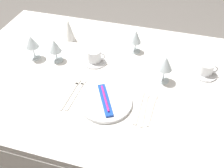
{
  "coord_description": "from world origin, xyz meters",
  "views": [
    {
      "loc": [
        0.24,
        -1.0,
        1.65
      ],
      "look_at": [
        -0.02,
        -0.08,
        0.76
      ],
      "focal_mm": 40.74,
      "sensor_mm": 36.0,
      "label": 1
    }
  ],
  "objects": [
    {
      "name": "fork_outer",
      "position": [
        -0.18,
        -0.18,
        0.74
      ],
      "size": [
        0.03,
        0.23,
        0.0
      ],
      "color": "beige",
      "rests_on": "dining_table"
    },
    {
      "name": "napkin_folded",
      "position": [
        -0.4,
        0.27,
        0.81
      ],
      "size": [
        0.07,
        0.07,
        0.15
      ],
      "primitive_type": "cone",
      "color": "white",
      "rests_on": "dining_table"
    },
    {
      "name": "spoon_dessert",
      "position": [
        0.21,
        -0.15,
        0.74
      ],
      "size": [
        0.03,
        0.22,
        0.01
      ],
      "color": "beige",
      "rests_on": "dining_table"
    },
    {
      "name": "saucer_right",
      "position": [
        -0.17,
        0.09,
        0.74
      ],
      "size": [
        0.14,
        0.14,
        0.01
      ],
      "primitive_type": "cylinder",
      "color": "white",
      "rests_on": "dining_table"
    },
    {
      "name": "saucer_left",
      "position": [
        0.44,
        0.15,
        0.74
      ],
      "size": [
        0.14,
        0.14,
        0.01
      ],
      "primitive_type": "cylinder",
      "color": "white",
      "rests_on": "dining_table"
    },
    {
      "name": "coffee_cup_left",
      "position": [
        0.44,
        0.15,
        0.78
      ],
      "size": [
        0.1,
        0.08,
        0.06
      ],
      "color": "white",
      "rests_on": "saucer_left"
    },
    {
      "name": "coffee_cup_right",
      "position": [
        -0.17,
        0.09,
        0.78
      ],
      "size": [
        0.11,
        0.08,
        0.07
      ],
      "color": "white",
      "rests_on": "saucer_right"
    },
    {
      "name": "wine_glass_right",
      "position": [
        0.03,
        0.26,
        0.84
      ],
      "size": [
        0.07,
        0.07,
        0.14
      ],
      "color": "silver",
      "rests_on": "dining_table"
    },
    {
      "name": "fork_inner",
      "position": [
        -0.2,
        -0.18,
        0.74
      ],
      "size": [
        0.03,
        0.23,
        0.0
      ],
      "color": "beige",
      "rests_on": "dining_table"
    },
    {
      "name": "wine_glass_centre",
      "position": [
        0.23,
        0.04,
        0.85
      ],
      "size": [
        0.08,
        0.08,
        0.16
      ],
      "color": "silver",
      "rests_on": "dining_table"
    },
    {
      "name": "ground_plane",
      "position": [
        0.0,
        0.0,
        0.0
      ],
      "size": [
        6.0,
        6.0,
        0.0
      ],
      "primitive_type": "plane",
      "color": "slate"
    },
    {
      "name": "dining_table",
      "position": [
        0.0,
        0.0,
        0.66
      ],
      "size": [
        1.8,
        1.11,
        0.74
      ],
      "color": "white",
      "rests_on": "ground"
    },
    {
      "name": "wine_glass_left",
      "position": [
        -0.39,
        0.05,
        0.83
      ],
      "size": [
        0.07,
        0.07,
        0.14
      ],
      "color": "silver",
      "rests_on": "dining_table"
    },
    {
      "name": "wine_glass_far",
      "position": [
        -0.52,
        0.03,
        0.85
      ],
      "size": [
        0.08,
        0.08,
        0.15
      ],
      "color": "silver",
      "rests_on": "dining_table"
    },
    {
      "name": "dinner_knife",
      "position": [
        0.14,
        -0.19,
        0.74
      ],
      "size": [
        0.02,
        0.22,
        0.0
      ],
      "color": "beige",
      "rests_on": "dining_table"
    },
    {
      "name": "dinner_plate",
      "position": [
        -0.02,
        -0.2,
        0.75
      ],
      "size": [
        0.26,
        0.26,
        0.02
      ],
      "primitive_type": "cylinder",
      "color": "white",
      "rests_on": "dining_table"
    },
    {
      "name": "toothbrush_package",
      "position": [
        -0.02,
        -0.2,
        0.77
      ],
      "size": [
        0.13,
        0.2,
        0.02
      ],
      "color": "blue",
      "rests_on": "dinner_plate"
    },
    {
      "name": "spoon_soup",
      "position": [
        0.17,
        -0.16,
        0.74
      ],
      "size": [
        0.03,
        0.22,
        0.01
      ],
      "color": "beige",
      "rests_on": "dining_table"
    }
  ]
}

